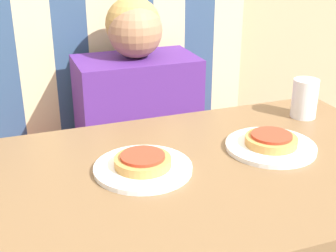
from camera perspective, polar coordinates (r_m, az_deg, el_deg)
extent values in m
cube|color=maroon|center=(1.89, -3.44, -9.81)|extent=(1.03, 0.54, 0.42)
cube|color=navy|center=(1.82, -19.84, 6.86)|extent=(0.13, 0.08, 0.70)
cube|color=beige|center=(1.82, -15.79, 7.38)|extent=(0.13, 0.08, 0.70)
cube|color=navy|center=(1.83, -11.78, 7.87)|extent=(0.13, 0.08, 0.70)
cube|color=beige|center=(1.85, -7.83, 8.32)|extent=(0.13, 0.08, 0.70)
cube|color=navy|center=(1.88, -3.98, 8.71)|extent=(0.13, 0.08, 0.70)
cube|color=beige|center=(1.92, -0.26, 9.05)|extent=(0.13, 0.08, 0.70)
cube|color=navy|center=(1.97, 3.31, 9.34)|extent=(0.13, 0.08, 0.70)
cube|color=beige|center=(2.02, 6.70, 9.59)|extent=(0.13, 0.08, 0.70)
cube|color=brown|center=(1.11, 5.79, -5.56)|extent=(1.03, 0.67, 0.03)
cube|color=#4C237A|center=(1.70, -3.76, 1.86)|extent=(0.42, 0.25, 0.40)
sphere|color=#9E7051|center=(1.62, -4.03, 11.52)|extent=(0.19, 0.19, 0.19)
sphere|color=#AD8447|center=(1.64, -4.28, 12.24)|extent=(0.19, 0.19, 0.19)
cylinder|color=white|center=(1.07, -3.07, -5.16)|extent=(0.23, 0.23, 0.01)
cylinder|color=white|center=(1.20, 12.40, -2.46)|extent=(0.23, 0.23, 0.01)
cylinder|color=#C68E47|center=(1.07, -3.09, -4.38)|extent=(0.13, 0.13, 0.02)
cylinder|color=#B73823|center=(1.06, -3.10, -3.70)|extent=(0.10, 0.10, 0.01)
cylinder|color=#C68E47|center=(1.20, 12.47, -1.75)|extent=(0.13, 0.13, 0.02)
cylinder|color=#B73823|center=(1.19, 12.52, -1.13)|extent=(0.10, 0.10, 0.01)
cylinder|color=silver|center=(1.42, 16.32, 3.25)|extent=(0.07, 0.07, 0.11)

